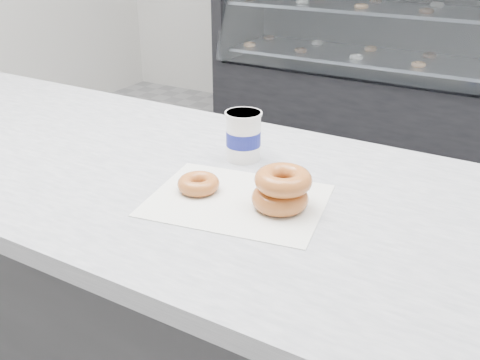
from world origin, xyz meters
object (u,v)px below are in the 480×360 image
object	(u,v)px
display_case	(392,72)
coffee_cup	(243,135)
donut_stack	(282,189)
donut_single	(199,184)
counter	(118,300)

from	to	relation	value
display_case	coffee_cup	distance (m)	2.65
display_case	donut_stack	distance (m)	2.84
donut_single	coffee_cup	world-z (taller)	coffee_cup
counter	donut_single	xyz separation A→B (m)	(0.33, -0.06, 0.46)
counter	coffee_cup	xyz separation A→B (m)	(0.33, 0.13, 0.51)
coffee_cup	donut_single	bearing A→B (deg)	-113.15
coffee_cup	display_case	bearing A→B (deg)	72.77
donut_single	donut_stack	distance (m)	0.18
counter	donut_stack	bearing A→B (deg)	-4.29
display_case	donut_stack	bearing A→B (deg)	-79.60
donut_single	display_case	bearing A→B (deg)	96.76
display_case	counter	bearing A→B (deg)	-90.00
donut_single	coffee_cup	distance (m)	0.20
counter	donut_single	distance (m)	0.57
counter	donut_stack	distance (m)	0.70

